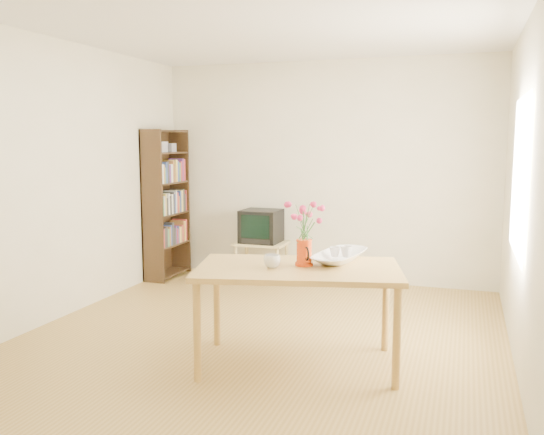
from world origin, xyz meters
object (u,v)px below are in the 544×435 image
(table, at_px, (298,277))
(television, at_px, (262,225))
(bowl, at_px, (340,234))
(mug, at_px, (272,261))
(pitcher, at_px, (304,254))

(table, height_order, television, television)
(table, bearing_deg, bowl, 36.47)
(bowl, height_order, television, bowl)
(mug, distance_m, bowl, 0.59)
(television, bearing_deg, table, -63.43)
(television, bearing_deg, bowl, -55.59)
(television, bearing_deg, pitcher, -62.31)
(bowl, relative_size, television, 0.97)
(mug, bearing_deg, table, 170.33)
(table, height_order, bowl, bowl)
(mug, distance_m, television, 2.72)
(table, relative_size, pitcher, 8.22)
(table, xyz_separation_m, television, (-1.16, 2.44, -0.01))
(pitcher, bearing_deg, bowl, 15.83)
(mug, bearing_deg, bowl, -175.65)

